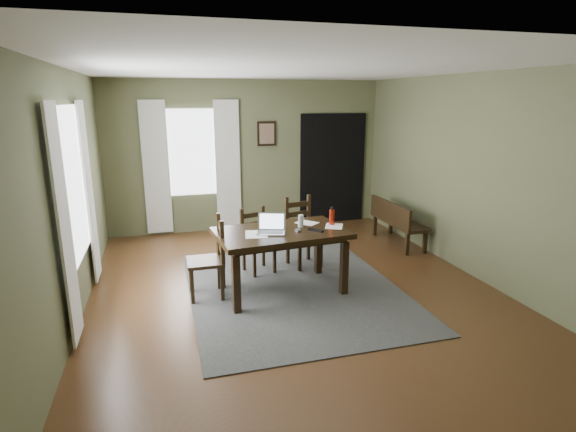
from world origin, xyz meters
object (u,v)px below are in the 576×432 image
object	(u,v)px
water_bottle	(332,217)
laptop	(271,227)
dining_table	(281,238)
chair_back_left	(257,241)
chair_back_right	(302,233)
chair_end	(210,259)
bench	(396,219)

from	to	relation	value
water_bottle	laptop	bearing A→B (deg)	-171.45
dining_table	chair_back_left	distance (m)	0.82
chair_back_right	laptop	bearing A→B (deg)	-139.87
chair_end	chair_back_left	world-z (taller)	chair_end
dining_table	water_bottle	distance (m)	0.73
water_bottle	chair_back_right	bearing A→B (deg)	101.62
dining_table	bench	xyz separation A→B (m)	(2.32, 1.34, -0.27)
chair_back_left	chair_back_right	bearing A→B (deg)	-10.16
laptop	chair_end	bearing A→B (deg)	-172.64
bench	water_bottle	xyz separation A→B (m)	(-1.63, -1.25, 0.47)
chair_back_right	water_bottle	xyz separation A→B (m)	(0.15, -0.75, 0.42)
chair_back_left	bench	distance (m)	2.54
bench	water_bottle	size ratio (longest dim) A/B	5.59
chair_end	dining_table	bearing A→B (deg)	84.71
laptop	bench	bearing A→B (deg)	46.70
chair_back_left	bench	size ratio (longest dim) A/B	0.69
dining_table	water_bottle	world-z (taller)	water_bottle
chair_end	water_bottle	size ratio (longest dim) A/B	4.30
dining_table	chair_end	world-z (taller)	chair_end
chair_back_left	chair_back_right	world-z (taller)	chair_back_right
chair_end	laptop	xyz separation A→B (m)	(0.74, -0.13, 0.37)
dining_table	water_bottle	size ratio (longest dim) A/B	7.23
dining_table	chair_back_right	world-z (taller)	chair_back_right
dining_table	water_bottle	bearing A→B (deg)	1.26
chair_back_left	laptop	distance (m)	0.90
chair_back_right	laptop	world-z (taller)	laptop
dining_table	chair_back_right	size ratio (longest dim) A/B	1.68
dining_table	chair_back_left	size ratio (longest dim) A/B	1.88
chair_back_left	chair_back_right	size ratio (longest dim) A/B	0.90
chair_back_left	dining_table	bearing A→B (deg)	-95.54
chair_end	water_bottle	distance (m)	1.62
chair_back_right	bench	distance (m)	1.85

